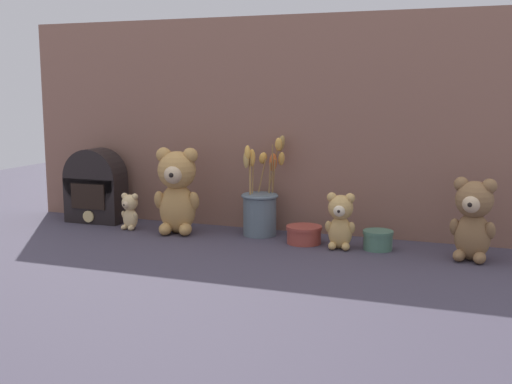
% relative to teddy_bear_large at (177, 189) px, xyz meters
% --- Properties ---
extents(ground_plane, '(4.00, 4.00, 0.00)m').
position_rel_teddy_bear_large_xyz_m(ground_plane, '(0.27, -0.00, -0.15)').
color(ground_plane, '#3D3847').
extents(backdrop_wall, '(1.82, 0.02, 0.70)m').
position_rel_teddy_bear_large_xyz_m(backdrop_wall, '(0.27, 0.17, 0.20)').
color(backdrop_wall, '#845B4C').
rests_on(backdrop_wall, ground).
extents(teddy_bear_large, '(0.16, 0.14, 0.28)m').
position_rel_teddy_bear_large_xyz_m(teddy_bear_large, '(0.00, 0.00, 0.00)').
color(teddy_bear_large, tan).
rests_on(teddy_bear_large, ground).
extents(teddy_bear_medium, '(0.13, 0.12, 0.23)m').
position_rel_teddy_bear_large_xyz_m(teddy_bear_medium, '(0.92, -0.02, -0.03)').
color(teddy_bear_medium, olive).
rests_on(teddy_bear_medium, ground).
extents(teddy_bear_small, '(0.09, 0.09, 0.17)m').
position_rel_teddy_bear_large_xyz_m(teddy_bear_small, '(0.55, -0.02, -0.06)').
color(teddy_bear_small, tan).
rests_on(teddy_bear_small, ground).
extents(teddy_bear_tiny, '(0.07, 0.06, 0.12)m').
position_rel_teddy_bear_large_xyz_m(teddy_bear_tiny, '(-0.18, -0.00, -0.08)').
color(teddy_bear_tiny, '#DBBC84').
rests_on(teddy_bear_tiny, ground).
extents(flower_vase, '(0.14, 0.14, 0.32)m').
position_rel_teddy_bear_large_xyz_m(flower_vase, '(0.26, 0.07, -0.05)').
color(flower_vase, slate).
rests_on(flower_vase, ground).
extents(vintage_radio, '(0.21, 0.11, 0.26)m').
position_rel_teddy_bear_large_xyz_m(vintage_radio, '(-0.36, 0.07, -0.02)').
color(vintage_radio, black).
rests_on(vintage_radio, ground).
extents(decorative_tin_tall, '(0.11, 0.11, 0.05)m').
position_rel_teddy_bear_large_xyz_m(decorative_tin_tall, '(0.43, 0.01, -0.12)').
color(decorative_tin_tall, '#993D33').
rests_on(decorative_tin_tall, ground).
extents(decorative_tin_short, '(0.09, 0.09, 0.06)m').
position_rel_teddy_bear_large_xyz_m(decorative_tin_short, '(0.65, 0.01, -0.12)').
color(decorative_tin_short, '#47705B').
rests_on(decorative_tin_short, ground).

